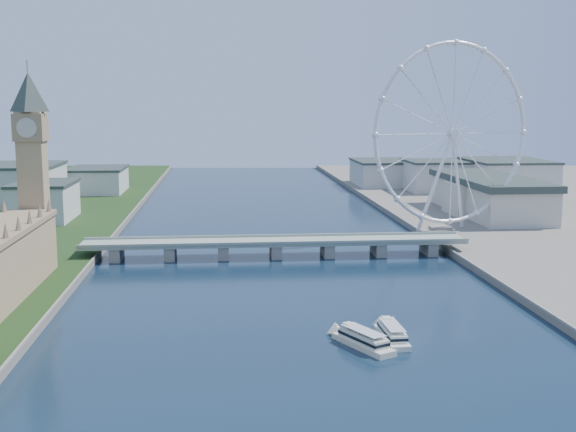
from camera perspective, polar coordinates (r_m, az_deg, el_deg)
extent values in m
cube|color=tan|center=(398.55, -19.44, 2.02)|extent=(13.00, 13.00, 80.00)
cube|color=#937A59|center=(396.34, -19.68, 6.61)|extent=(15.00, 15.00, 14.00)
pyramid|color=#2D3833|center=(396.51, -19.89, 10.66)|extent=(20.02, 20.02, 20.00)
cube|color=gray|center=(414.30, -0.98, -2.07)|extent=(220.00, 22.00, 2.00)
cube|color=gray|center=(418.51, -13.38, -2.86)|extent=(6.00, 20.00, 7.50)
cube|color=gray|center=(415.25, -9.28, -2.83)|extent=(6.00, 20.00, 7.50)
cube|color=gray|center=(414.15, -5.13, -2.78)|extent=(6.00, 20.00, 7.50)
cube|color=gray|center=(415.22, -0.98, -2.71)|extent=(6.00, 20.00, 7.50)
cube|color=gray|center=(418.44, 3.12, -2.64)|extent=(6.00, 20.00, 7.50)
cube|color=gray|center=(423.77, 7.15, -2.55)|extent=(6.00, 20.00, 7.50)
cube|color=gray|center=(431.12, 11.05, -2.45)|extent=(6.00, 20.00, 7.50)
torus|color=silver|center=(484.88, 12.88, 6.38)|extent=(113.60, 39.12, 118.60)
cylinder|color=silver|center=(484.88, 12.88, 6.38)|extent=(7.25, 6.61, 6.00)
cube|color=gray|center=(500.00, 11.95, -0.91)|extent=(14.00, 10.00, 2.00)
cube|color=beige|center=(555.89, -18.70, 1.03)|extent=(40.00, 60.00, 26.00)
cube|color=beige|center=(652.04, -20.31, 2.30)|extent=(60.00, 80.00, 32.00)
cube|color=beige|center=(719.63, -14.80, 2.71)|extent=(50.00, 70.00, 22.00)
cube|color=beige|center=(720.52, 11.77, 3.06)|extent=(60.00, 60.00, 28.00)
cube|color=beige|center=(721.64, 16.81, 2.96)|extent=(70.00, 90.00, 30.00)
cube|color=beige|center=(768.21, 7.61, 3.37)|extent=(60.00, 80.00, 24.00)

